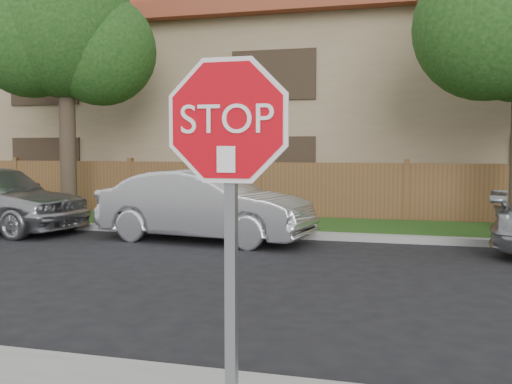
% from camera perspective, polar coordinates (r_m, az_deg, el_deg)
% --- Properties ---
extents(far_curb, '(70.00, 0.30, 0.15)m').
position_cam_1_polar(far_curb, '(13.04, 13.65, -4.38)').
color(far_curb, gray).
rests_on(far_curb, ground).
extents(grass_strip, '(70.00, 3.00, 0.12)m').
position_cam_1_polar(grass_strip, '(14.68, 13.89, -3.49)').
color(grass_strip, '#1E4714').
rests_on(grass_strip, ground).
extents(fence, '(70.00, 0.12, 1.60)m').
position_cam_1_polar(fence, '(16.20, 14.12, -0.15)').
color(fence, brown).
rests_on(fence, ground).
extents(apartment_building, '(35.20, 9.20, 7.20)m').
position_cam_1_polar(apartment_building, '(21.80, 14.69, 8.10)').
color(apartment_building, '#947D5C').
rests_on(apartment_building, ground).
extents(tree_left, '(4.80, 3.90, 7.78)m').
position_cam_1_polar(tree_left, '(17.44, -17.91, 14.66)').
color(tree_left, '#382B21').
rests_on(tree_left, ground).
extents(stop_sign, '(1.01, 0.13, 2.55)m').
position_cam_1_polar(stop_sign, '(3.44, -2.63, 1.47)').
color(stop_sign, gray).
rests_on(stop_sign, sidewalk_near).
extents(sedan_left, '(4.79, 2.18, 1.52)m').
position_cam_1_polar(sedan_left, '(12.85, -4.89, -1.32)').
color(sedan_left, silver).
rests_on(sedan_left, ground).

